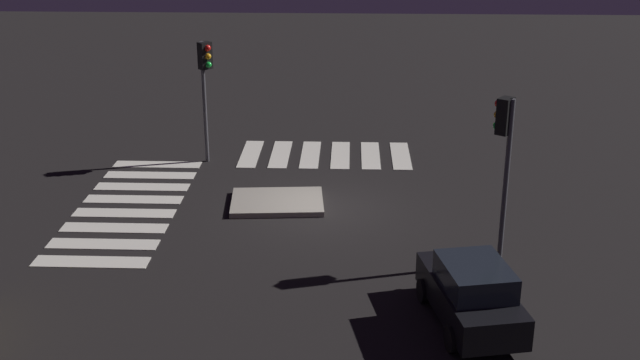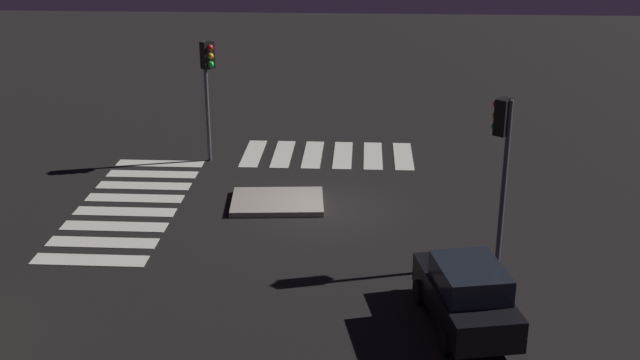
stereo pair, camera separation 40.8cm
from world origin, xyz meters
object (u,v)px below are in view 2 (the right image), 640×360
(traffic_island, at_px, (277,202))
(traffic_light_west, at_px, (503,141))
(car_black, at_px, (466,294))
(traffic_light_east, at_px, (208,72))

(traffic_island, xyz_separation_m, traffic_light_west, (-6.35, 3.92, 3.43))
(traffic_island, distance_m, traffic_light_west, 8.21)
(car_black, bearing_deg, traffic_island, 24.45)
(traffic_island, height_order, traffic_light_west, traffic_light_west)
(traffic_light_east, distance_m, traffic_light_west, 12.20)
(traffic_island, xyz_separation_m, car_black, (-5.21, 7.21, 0.71))
(traffic_island, bearing_deg, car_black, 125.86)
(traffic_light_east, xyz_separation_m, traffic_light_west, (-9.23, 7.97, 0.11))
(car_black, height_order, traffic_light_west, traffic_light_west)
(car_black, distance_m, traffic_light_east, 14.12)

